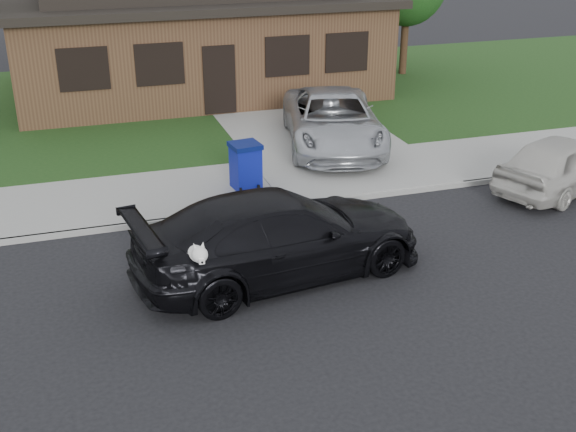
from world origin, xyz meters
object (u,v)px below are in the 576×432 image
object	(u,v)px
white_compact	(563,163)
sedan	(279,236)
recycling_bin	(246,165)
minivan	(333,120)

from	to	relation	value
white_compact	sedan	bearing A→B (deg)	81.74
white_compact	recycling_bin	distance (m)	7.45
white_compact	recycling_bin	bearing A→B (deg)	50.64
minivan	white_compact	xyz separation A→B (m)	(4.11, -4.34, -0.20)
minivan	recycling_bin	bearing A→B (deg)	-130.11
sedan	recycling_bin	size ratio (longest dim) A/B	5.19
recycling_bin	white_compact	bearing A→B (deg)	-23.96
sedan	white_compact	xyz separation A→B (m)	(7.59, 1.98, -0.11)
white_compact	recycling_bin	size ratio (longest dim) A/B	3.62
minivan	sedan	bearing A→B (deg)	-105.22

